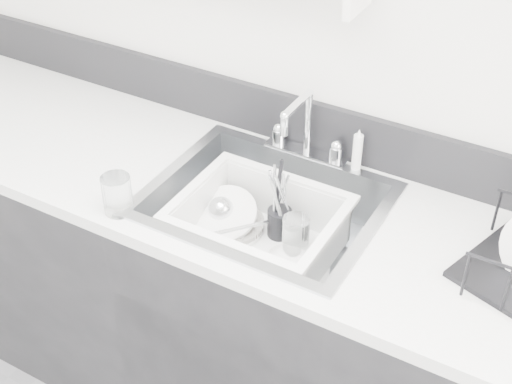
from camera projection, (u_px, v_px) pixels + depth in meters
The scene contains 12 objects.
counter_run at pixel (264, 316), 2.24m from camera, with size 3.20×0.62×0.92m.
backsplash at pixel (314, 126), 2.12m from camera, with size 3.20×0.02×0.16m, color black.
sink at pixel (265, 225), 2.02m from camera, with size 0.64×0.52×0.20m, color silver, non-canonical shape.
faucet at pixel (306, 140), 2.10m from camera, with size 0.26×0.18×0.23m.
side_sprayer at pixel (357, 150), 2.04m from camera, with size 0.03×0.03×0.14m, color white.
wash_tub at pixel (259, 230), 1.99m from camera, with size 0.45×0.36×0.17m, color white, non-canonical shape.
plate_stack at pixel (227, 222), 2.09m from camera, with size 0.24×0.23×0.09m.
utensil_cup at pixel (279, 220), 2.05m from camera, with size 0.07×0.07×0.24m.
ladle at pixel (234, 227), 2.05m from camera, with size 0.29×0.10×0.08m, color silver, non-canonical shape.
tumbler_in_tub at pixel (296, 235), 2.00m from camera, with size 0.08×0.08×0.11m, color white.
tumbler_counter at pixel (117, 195), 1.89m from camera, with size 0.08×0.08×0.11m, color white.
bowl_small at pixel (286, 260), 1.97m from camera, with size 0.11×0.11×0.03m, color white.
Camera 1 is at (0.75, -0.17, 2.12)m, focal length 50.00 mm.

